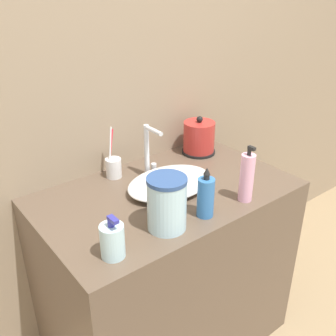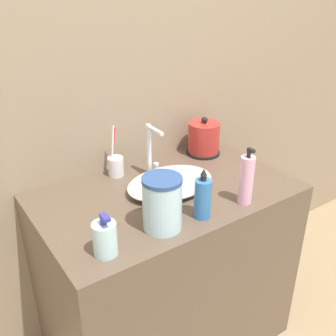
# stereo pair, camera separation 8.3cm
# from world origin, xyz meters

# --- Properties ---
(wall_back) EXTENTS (6.00, 0.04, 2.60)m
(wall_back) POSITION_xyz_m (0.00, 0.65, 1.30)
(wall_back) COLOR gray
(wall_back) RESTS_ON ground_plane
(vanity_counter) EXTENTS (1.03, 0.63, 0.83)m
(vanity_counter) POSITION_xyz_m (0.00, 0.31, 0.41)
(vanity_counter) COLOR brown
(vanity_counter) RESTS_ON ground_plane
(sink_basin) EXTENTS (0.37, 0.26, 0.06)m
(sink_basin) POSITION_xyz_m (0.02, 0.32, 0.85)
(sink_basin) COLOR white
(sink_basin) RESTS_ON vanity_counter
(faucet) EXTENTS (0.06, 0.11, 0.23)m
(faucet) POSITION_xyz_m (0.03, 0.47, 0.95)
(faucet) COLOR silver
(faucet) RESTS_ON vanity_counter
(electric_kettle) EXTENTS (0.16, 0.16, 0.19)m
(electric_kettle) POSITION_xyz_m (0.35, 0.51, 0.90)
(electric_kettle) COLOR black
(electric_kettle) RESTS_ON vanity_counter
(toothbrush_cup) EXTENTS (0.07, 0.07, 0.22)m
(toothbrush_cup) POSITION_xyz_m (-0.10, 0.55, 0.87)
(toothbrush_cup) COLOR silver
(toothbrush_cup) RESTS_ON vanity_counter
(lotion_bottle) EXTENTS (0.05, 0.05, 0.23)m
(lotion_bottle) POSITION_xyz_m (0.19, 0.08, 0.92)
(lotion_bottle) COLOR #EAA8C6
(lotion_bottle) RESTS_ON vanity_counter
(shampoo_bottle) EXTENTS (0.06, 0.06, 0.19)m
(shampoo_bottle) POSITION_xyz_m (0.00, 0.09, 0.90)
(shampoo_bottle) COLOR #3370B7
(shampoo_bottle) RESTS_ON vanity_counter
(mouthwash_bottle) EXTENTS (0.08, 0.08, 0.15)m
(mouthwash_bottle) POSITION_xyz_m (-0.38, 0.10, 0.88)
(mouthwash_bottle) COLOR silver
(mouthwash_bottle) RESTS_ON vanity_counter
(water_pitcher) EXTENTS (0.14, 0.14, 0.19)m
(water_pitcher) POSITION_xyz_m (-0.15, 0.12, 0.92)
(water_pitcher) COLOR #B2DBEA
(water_pitcher) RESTS_ON vanity_counter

